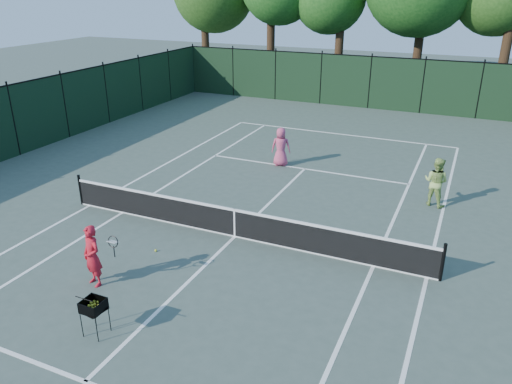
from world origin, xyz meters
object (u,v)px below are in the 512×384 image
at_px(player_green, 436,182).
at_px(loose_ball_near_cart, 104,307).
at_px(coach, 92,256).
at_px(loose_ball_midcourt, 156,250).
at_px(player_pink, 281,147).
at_px(ball_hopper, 93,306).

relative_size(player_green, loose_ball_near_cart, 24.67).
bearing_deg(loose_ball_near_cart, coach, 139.65).
bearing_deg(coach, loose_ball_near_cart, -22.10).
bearing_deg(loose_ball_midcourt, coach, -102.19).
distance_m(player_pink, loose_ball_midcourt, 8.17).
relative_size(ball_hopper, loose_ball_near_cart, 12.49).
relative_size(player_pink, loose_ball_near_cart, 23.39).
bearing_deg(player_green, ball_hopper, 77.94).
xyz_separation_m(player_pink, loose_ball_midcourt, (-0.58, -8.12, -0.76)).
height_order(player_pink, ball_hopper, player_pink).
height_order(ball_hopper, loose_ball_near_cart, ball_hopper).
xyz_separation_m(loose_ball_near_cart, loose_ball_midcourt, (-0.45, 2.71, 0.00)).
relative_size(coach, player_green, 0.95).
distance_m(coach, player_green, 11.13).
xyz_separation_m(coach, loose_ball_near_cart, (0.88, -0.75, -0.77)).
xyz_separation_m(player_green, loose_ball_near_cart, (-6.31, -9.24, -0.80)).
xyz_separation_m(coach, loose_ball_midcourt, (0.42, 1.97, -0.77)).
distance_m(coach, loose_ball_near_cart, 1.38).
height_order(player_pink, loose_ball_near_cart, player_pink).
height_order(coach, loose_ball_near_cart, coach).
bearing_deg(coach, loose_ball_midcourt, 96.06).
relative_size(player_pink, ball_hopper, 1.87).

